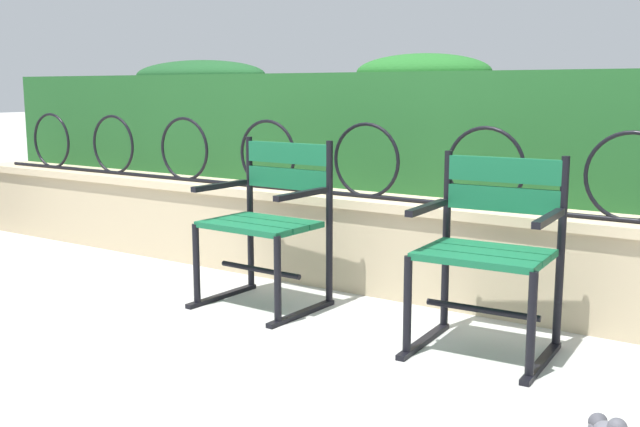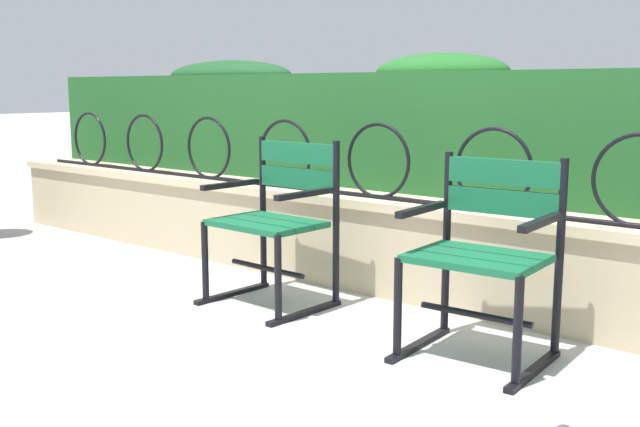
# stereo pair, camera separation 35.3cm
# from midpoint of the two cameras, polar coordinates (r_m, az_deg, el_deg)

# --- Properties ---
(ground_plane) EXTENTS (60.00, 60.00, 0.00)m
(ground_plane) POSITION_cam_midpoint_polar(r_m,az_deg,el_deg) (3.61, -3.36, -8.79)
(ground_plane) COLOR #ADADA8
(stone_wall) EXTENTS (7.32, 0.41, 0.53)m
(stone_wall) POSITION_cam_midpoint_polar(r_m,az_deg,el_deg) (4.19, 3.31, -2.41)
(stone_wall) COLOR tan
(stone_wall) RESTS_ON ground
(iron_arch_fence) EXTENTS (6.78, 0.02, 0.42)m
(iron_arch_fence) POSITION_cam_midpoint_polar(r_m,az_deg,el_deg) (4.12, 1.28, 3.74)
(iron_arch_fence) COLOR black
(iron_arch_fence) RESTS_ON stone_wall
(hedge_row) EXTENTS (7.18, 0.51, 0.83)m
(hedge_row) POSITION_cam_midpoint_polar(r_m,az_deg,el_deg) (4.47, 6.40, 6.71)
(hedge_row) COLOR #1E5123
(hedge_row) RESTS_ON stone_wall
(park_chair_left) EXTENTS (0.60, 0.54, 0.87)m
(park_chair_left) POSITION_cam_midpoint_polar(r_m,az_deg,el_deg) (3.94, -6.48, -0.33)
(park_chair_left) COLOR #145B38
(park_chair_left) RESTS_ON ground
(park_chair_right) EXTENTS (0.59, 0.55, 0.85)m
(park_chair_right) POSITION_cam_midpoint_polar(r_m,az_deg,el_deg) (3.26, 9.83, -2.57)
(park_chair_right) COLOR #145B38
(park_chair_right) RESTS_ON ground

